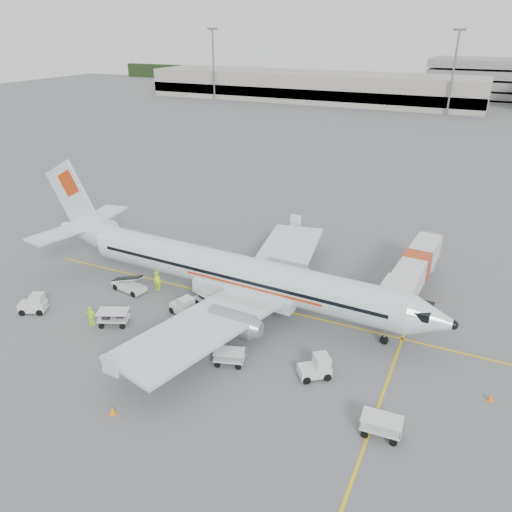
# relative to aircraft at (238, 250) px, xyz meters

# --- Properties ---
(ground) EXTENTS (360.00, 360.00, 0.00)m
(ground) POSITION_rel_aircraft_xyz_m (0.48, 0.67, -5.41)
(ground) COLOR #56595B
(stripe_lead) EXTENTS (44.00, 0.20, 0.01)m
(stripe_lead) POSITION_rel_aircraft_xyz_m (0.48, 0.67, -5.41)
(stripe_lead) COLOR yellow
(stripe_lead) RESTS_ON ground
(stripe_cross) EXTENTS (0.20, 20.00, 0.01)m
(stripe_cross) POSITION_rel_aircraft_xyz_m (14.48, -7.33, -5.41)
(stripe_cross) COLOR yellow
(stripe_cross) RESTS_ON ground
(terminal_west) EXTENTS (110.00, 22.00, 9.00)m
(terminal_west) POSITION_rel_aircraft_xyz_m (-39.52, 130.67, -0.91)
(terminal_west) COLOR gray
(terminal_west) RESTS_ON ground
(treeline) EXTENTS (300.00, 3.00, 6.00)m
(treeline) POSITION_rel_aircraft_xyz_m (0.48, 175.67, -2.41)
(treeline) COLOR black
(treeline) RESTS_ON ground
(mast_west) EXTENTS (3.20, 1.20, 22.00)m
(mast_west) POSITION_rel_aircraft_xyz_m (-69.52, 118.67, 5.59)
(mast_west) COLOR slate
(mast_west) RESTS_ON ground
(mast_center) EXTENTS (3.20, 1.20, 22.00)m
(mast_center) POSITION_rel_aircraft_xyz_m (5.48, 118.67, 5.59)
(mast_center) COLOR slate
(mast_center) RESTS_ON ground
(aircraft) EXTENTS (40.62, 32.53, 10.82)m
(aircraft) POSITION_rel_aircraft_xyz_m (0.00, 0.00, 0.00)
(aircraft) COLOR silver
(aircraft) RESTS_ON ground
(jet_bridge) EXTENTS (4.07, 15.84, 4.11)m
(jet_bridge) POSITION_rel_aircraft_xyz_m (13.92, 8.69, -3.35)
(jet_bridge) COLOR silver
(jet_bridge) RESTS_ON ground
(belt_loader) EXTENTS (4.72, 2.40, 2.44)m
(belt_loader) POSITION_rel_aircraft_xyz_m (-10.58, -2.15, -4.19)
(belt_loader) COLOR silver
(belt_loader) RESTS_ON ground
(tug_fore) EXTENTS (2.58, 2.41, 1.75)m
(tug_fore) POSITION_rel_aircraft_xyz_m (9.58, -6.87, -4.54)
(tug_fore) COLOR silver
(tug_fore) RESTS_ON ground
(tug_mid) EXTENTS (2.57, 1.98, 1.76)m
(tug_mid) POSITION_rel_aircraft_xyz_m (-3.65, -3.57, -4.53)
(tug_mid) COLOR silver
(tug_mid) RESTS_ON ground
(tug_aft) EXTENTS (2.58, 2.12, 1.73)m
(tug_aft) POSITION_rel_aircraft_xyz_m (-15.79, -8.88, -4.54)
(tug_aft) COLOR silver
(tug_aft) RESTS_ON ground
(cart_loaded_a) EXTENTS (2.85, 2.28, 1.30)m
(cart_loaded_a) POSITION_rel_aircraft_xyz_m (-2.44, -1.33, -4.76)
(cart_loaded_a) COLOR silver
(cart_loaded_a) RESTS_ON ground
(cart_loaded_b) EXTENTS (2.93, 2.39, 1.33)m
(cart_loaded_b) POSITION_rel_aircraft_xyz_m (-8.01, -7.48, -4.75)
(cart_loaded_b) COLOR silver
(cart_loaded_b) RESTS_ON ground
(cart_empty_a) EXTENTS (2.52, 1.90, 1.17)m
(cart_empty_a) POSITION_rel_aircraft_xyz_m (3.35, -8.12, -4.83)
(cart_empty_a) COLOR silver
(cart_empty_a) RESTS_ON ground
(cart_empty_b) EXTENTS (2.55, 1.59, 1.29)m
(cart_empty_b) POSITION_rel_aircraft_xyz_m (15.12, -10.42, -4.76)
(cart_empty_b) COLOR silver
(cart_empty_b) RESTS_ON ground
(cone_nose) EXTENTS (0.39, 0.39, 0.64)m
(cone_nose) POSITION_rel_aircraft_xyz_m (21.18, -4.24, -5.09)
(cone_nose) COLOR orange
(cone_nose) RESTS_ON ground
(cone_port) EXTENTS (0.40, 0.40, 0.65)m
(cone_port) POSITION_rel_aircraft_xyz_m (0.26, 13.68, -5.08)
(cone_port) COLOR orange
(cone_port) RESTS_ON ground
(cone_stbd) EXTENTS (0.44, 0.44, 0.71)m
(cone_stbd) POSITION_rel_aircraft_xyz_m (-1.04, -16.05, -5.06)
(cone_stbd) COLOR orange
(cone_stbd) RESTS_ON ground
(crew_a) EXTENTS (0.71, 0.52, 1.81)m
(crew_a) POSITION_rel_aircraft_xyz_m (-8.27, -0.83, -4.51)
(crew_a) COLOR #BBFA17
(crew_a) RESTS_ON ground
(crew_b) EXTENTS (1.06, 1.16, 1.92)m
(crew_b) POSITION_rel_aircraft_xyz_m (-8.30, -0.83, -4.45)
(crew_b) COLOR #BBFA17
(crew_b) RESTS_ON ground
(crew_c) EXTENTS (0.63, 1.09, 1.69)m
(crew_c) POSITION_rel_aircraft_xyz_m (-0.58, -6.20, -4.57)
(crew_c) COLOR #BBFA17
(crew_c) RESTS_ON ground
(crew_d) EXTENTS (1.13, 0.64, 1.81)m
(crew_d) POSITION_rel_aircraft_xyz_m (-9.56, -8.39, -4.51)
(crew_d) COLOR #BBFA17
(crew_d) RESTS_ON ground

